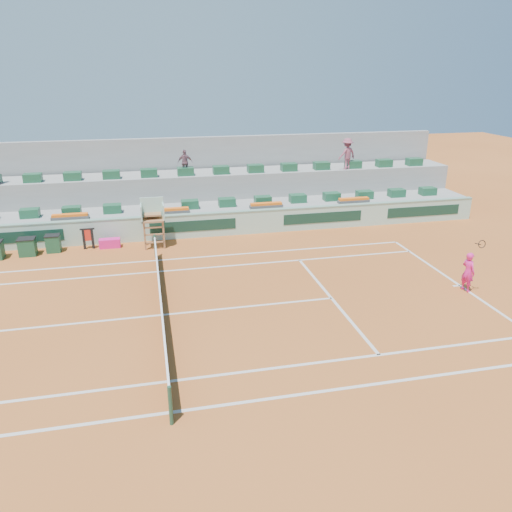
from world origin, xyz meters
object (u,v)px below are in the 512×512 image
Objects in this scene: umpire_chair at (153,216)px; tennis_player at (468,272)px; drink_cooler_a at (53,243)px; player_bag at (110,243)px.

tennis_player is at bearing -33.98° from umpire_chair.
tennis_player is at bearing -26.37° from drink_cooler_a.
drink_cooler_a is 0.37× the size of tennis_player.
umpire_chair is at bearing -2.86° from drink_cooler_a.
tennis_player is (16.54, -8.20, 0.38)m from drink_cooler_a.
player_bag is 2.58m from drink_cooler_a.
drink_cooler_a is at bearing 153.63° from tennis_player.
drink_cooler_a is at bearing 177.14° from umpire_chair.
drink_cooler_a is at bearing -178.95° from player_bag.
player_bag is 0.41× the size of umpire_chair.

